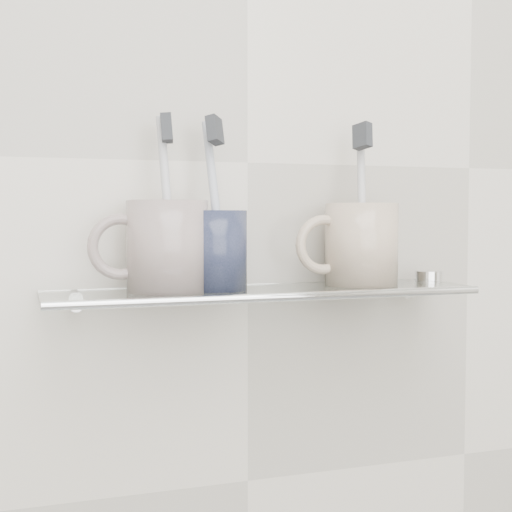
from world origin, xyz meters
name	(u,v)px	position (x,y,z in m)	size (l,w,h in m)	color
wall_back	(248,163)	(0.00, 1.10, 1.25)	(2.50, 2.50, 0.00)	beige
shelf_glass	(264,292)	(0.00, 1.04, 1.10)	(0.50, 0.12, 0.01)	silver
shelf_rail	(281,297)	(0.00, 0.98, 1.10)	(0.01, 0.01, 0.50)	silver
bracket_left	(75,304)	(-0.21, 1.09, 1.09)	(0.02, 0.02, 0.03)	silver
bracket_right	(403,291)	(0.21, 1.09, 1.09)	(0.02, 0.02, 0.03)	silver
mug_left	(167,246)	(-0.11, 1.04, 1.15)	(0.09, 0.09, 0.10)	white
mug_left_handle	(121,247)	(-0.16, 1.04, 1.15)	(0.07, 0.07, 0.01)	white
toothbrush_left	(167,201)	(-0.11, 1.04, 1.20)	(0.01, 0.01, 0.19)	silver
bristles_left	(167,128)	(-0.11, 1.04, 1.28)	(0.01, 0.02, 0.03)	#2C2F33
mug_center	(215,250)	(-0.06, 1.04, 1.15)	(0.07, 0.07, 0.09)	#161E31
mug_center_handle	(178,251)	(-0.10, 1.04, 1.15)	(0.07, 0.07, 0.01)	#161E31
toothbrush_center	(215,201)	(-0.06, 1.04, 1.20)	(0.01, 0.01, 0.19)	#B1BED5
bristles_center	(215,130)	(-0.06, 1.04, 1.28)	(0.01, 0.02, 0.03)	#2C2F33
mug_right	(361,244)	(0.13, 1.04, 1.15)	(0.09, 0.09, 0.10)	beige
mug_right_handle	(324,245)	(0.08, 1.04, 1.15)	(0.07, 0.07, 0.01)	beige
toothbrush_right	(362,202)	(0.13, 1.04, 1.20)	(0.01, 0.01, 0.19)	#BDBBB9
bristles_right	(362,136)	(0.13, 1.04, 1.28)	(0.01, 0.02, 0.03)	#2C2F33
chrome_cap	(429,277)	(0.22, 1.04, 1.11)	(0.04, 0.04, 0.01)	silver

